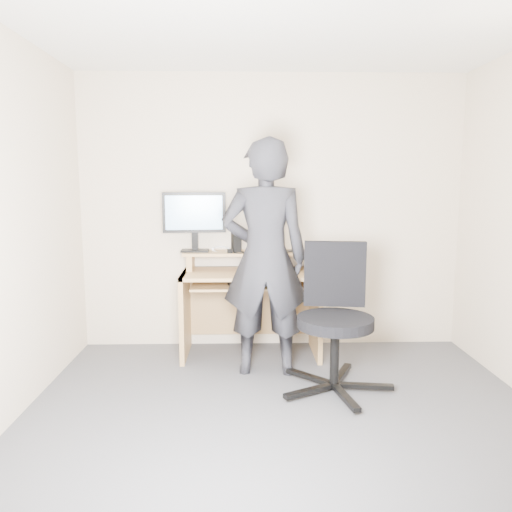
{
  "coord_description": "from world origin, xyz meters",
  "views": [
    {
      "loc": [
        -0.26,
        -2.86,
        1.53
      ],
      "look_at": [
        -0.16,
        1.05,
        0.95
      ],
      "focal_mm": 35.0,
      "sensor_mm": 36.0,
      "label": 1
    }
  ],
  "objects_px": {
    "monitor": "(194,216)",
    "person": "(265,258)",
    "desk": "(251,292)",
    "office_chair": "(335,312)"
  },
  "relations": [
    {
      "from": "desk",
      "to": "person",
      "type": "height_order",
      "value": "person"
    },
    {
      "from": "office_chair",
      "to": "person",
      "type": "height_order",
      "value": "person"
    },
    {
      "from": "monitor",
      "to": "office_chair",
      "type": "bearing_deg",
      "value": -43.31
    },
    {
      "from": "desk",
      "to": "office_chair",
      "type": "bearing_deg",
      "value": -52.74
    },
    {
      "from": "monitor",
      "to": "person",
      "type": "bearing_deg",
      "value": -48.41
    },
    {
      "from": "monitor",
      "to": "person",
      "type": "height_order",
      "value": "person"
    },
    {
      "from": "office_chair",
      "to": "monitor",
      "type": "bearing_deg",
      "value": 149.11
    },
    {
      "from": "desk",
      "to": "monitor",
      "type": "relative_size",
      "value": 2.14
    },
    {
      "from": "desk",
      "to": "office_chair",
      "type": "height_order",
      "value": "office_chair"
    },
    {
      "from": "person",
      "to": "monitor",
      "type": "bearing_deg",
      "value": -41.31
    }
  ]
}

